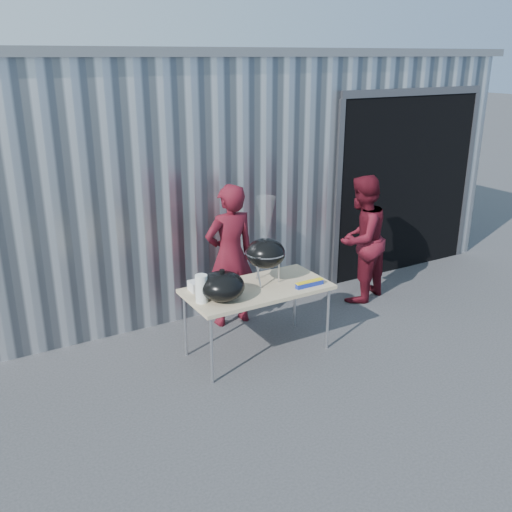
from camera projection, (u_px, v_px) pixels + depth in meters
ground at (271, 380)px, 5.61m from camera, size 80.00×80.00×0.00m
building at (172, 151)px, 9.27m from camera, size 8.20×6.20×3.10m
folding_table at (257, 291)px, 5.91m from camera, size 1.50×0.75×0.75m
kettle_grill at (266, 245)px, 5.86m from camera, size 0.42×0.42×0.93m
grill_lid at (222, 286)px, 5.55m from camera, size 0.44×0.44×0.32m
paper_towels at (201, 289)px, 5.49m from camera, size 0.12×0.12×0.28m
white_tub at (199, 285)px, 5.81m from camera, size 0.20×0.15×0.10m
foil_box at (309, 284)px, 5.91m from camera, size 0.32×0.06×0.06m
person_cook at (230, 256)px, 6.55m from camera, size 0.61×0.41×1.68m
person_bystander at (361, 239)px, 7.22m from camera, size 0.95×0.85×1.63m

